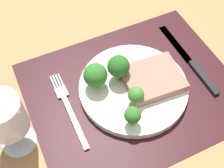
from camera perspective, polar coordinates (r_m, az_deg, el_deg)
name	(u,v)px	position (r cm, az deg, el deg)	size (l,w,h in cm)	color
ground_plane	(133,94)	(65.72, 3.98, -1.96)	(140.00, 110.00, 3.00)	#996D42
placemat	(133,90)	(64.35, 4.07, -1.16)	(44.29, 35.74, 0.30)	black
plate	(133,88)	(63.56, 4.11, -0.68)	(23.19, 23.19, 1.60)	silver
steak	(153,79)	(63.13, 7.86, 1.05)	(11.88, 9.90, 2.00)	#9E6B5B
broccoli_near_steak	(136,95)	(58.48, 4.59, -2.20)	(3.30, 3.30, 4.46)	#5B8942
broccoli_near_fork	(95,75)	(60.02, -3.22, 1.69)	(5.01, 5.01, 6.07)	#5B8942
broccoli_center	(133,116)	(55.71, 3.98, -6.06)	(3.31, 3.31, 4.75)	#6B994C
broccoli_back_left	(119,67)	(60.73, 1.26, 3.37)	(4.69, 4.69, 6.42)	#5B8942
fork	(69,108)	(61.97, -8.32, -4.60)	(2.40, 19.20, 0.50)	silver
knife	(192,63)	(70.46, 15.17, 3.87)	(1.80, 23.00, 0.80)	black
wine_glass	(5,119)	(53.24, -19.80, -6.26)	(7.14, 7.14, 13.89)	silver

